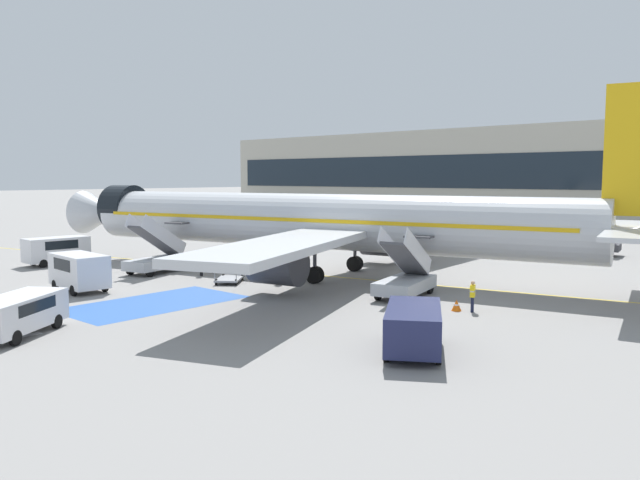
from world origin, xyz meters
name	(u,v)px	position (x,y,z in m)	size (l,w,h in m)	color
ground_plane	(300,272)	(0.00, 0.00, 0.00)	(600.00, 600.00, 0.00)	gray
apron_leadline_yellow	(314,275)	(1.75, -0.39, 0.00)	(0.20, 81.93, 0.01)	gold
apron_stand_patch_blue	(154,303)	(1.75, -13.52, 0.00)	(5.22, 9.54, 0.01)	#2856A8
airliner	(323,222)	(2.45, -0.24, 3.77)	(47.50, 36.50, 11.88)	silver
boarding_stairs_forward	(158,258)	(-7.47, -6.99, 1.03)	(3.18, 5.52, 4.34)	#ADB2BA
boarding_stairs_aft	(405,279)	(11.04, -2.90, 1.01)	(3.18, 5.52, 4.18)	#ADB2BA
fuel_tanker	(563,233)	(10.28, 23.78, 1.84)	(10.05, 4.09, 3.63)	#38383D
service_van_0	(79,269)	(-4.76, -14.36, 1.34)	(4.41, 2.37, 2.24)	silver
service_van_1	(16,312)	(3.30, -21.47, 1.06)	(4.34, 5.18, 1.73)	silver
service_van_2	(56,248)	(-16.90, -9.88, 1.29)	(2.26, 4.77, 2.16)	silver
service_van_3	(414,325)	(17.65, -12.32, 1.10)	(4.20, 5.05, 1.80)	#1E234C
baggage_cart	(230,279)	(-0.27, -6.40, 0.26)	(2.77, 2.98, 0.87)	gray
ground_crew_0	(279,269)	(2.45, -4.55, 0.96)	(0.46, 0.28, 1.67)	#191E38
ground_crew_1	(201,263)	(-3.87, -5.88, 0.91)	(0.47, 0.32, 1.59)	black
ground_crew_2	(213,260)	(-4.20, -4.54, 0.99)	(0.47, 0.33, 1.72)	black
ground_crew_3	(473,294)	(15.89, -4.08, 0.92)	(0.36, 0.48, 1.61)	#191E38
traffic_cone_0	(163,261)	(-10.51, -4.48, 0.28)	(0.50, 0.50, 0.55)	orange
traffic_cone_1	(456,305)	(15.14, -4.35, 0.29)	(0.52, 0.52, 0.58)	orange
terminal_building	(505,176)	(-9.90, 55.07, 6.98)	(103.74, 12.10, 13.96)	#B2AD9E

